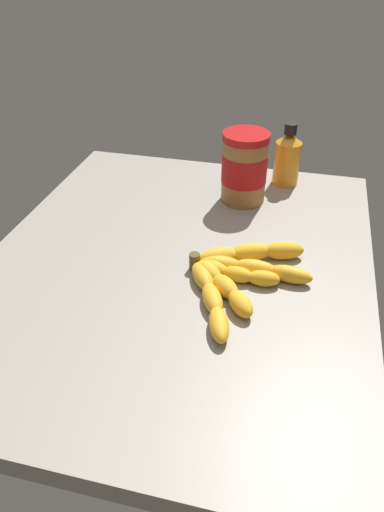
# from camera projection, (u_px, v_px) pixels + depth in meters

# --- Properties ---
(ground_plane) EXTENTS (0.90, 0.73, 0.04)m
(ground_plane) POSITION_uv_depth(u_px,v_px,m) (178.00, 268.00, 0.94)
(ground_plane) COLOR gray
(banana_bunch) EXTENTS (0.30, 0.23, 0.03)m
(banana_bunch) POSITION_uv_depth(u_px,v_px,m) (237.00, 274.00, 0.87)
(banana_bunch) COLOR gold
(banana_bunch) RESTS_ON ground_plane
(peanut_butter_jar) EXTENTS (0.10, 0.10, 0.16)m
(peanut_butter_jar) POSITION_uv_depth(u_px,v_px,m) (244.00, 168.00, 1.08)
(peanut_butter_jar) COLOR #9E602D
(peanut_butter_jar) RESTS_ON ground_plane
(honey_bottle) EXTENTS (0.06, 0.06, 0.15)m
(honey_bottle) POSITION_uv_depth(u_px,v_px,m) (287.00, 158.00, 1.16)
(honey_bottle) COLOR orange
(honey_bottle) RESTS_ON ground_plane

